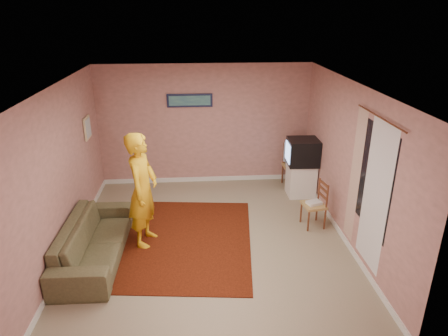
{
  "coord_description": "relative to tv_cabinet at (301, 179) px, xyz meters",
  "views": [
    {
      "loc": [
        -0.19,
        -5.78,
        3.64
      ],
      "look_at": [
        0.28,
        0.6,
        1.07
      ],
      "focal_mm": 32.0,
      "sensor_mm": 36.0,
      "label": 1
    }
  ],
  "objects": [
    {
      "name": "ground",
      "position": [
        -1.95,
        -1.64,
        -0.34
      ],
      "size": [
        5.0,
        5.0,
        0.0
      ],
      "primitive_type": "plane",
      "color": "gray",
      "rests_on": "ground"
    },
    {
      "name": "wall_back",
      "position": [
        -1.95,
        0.86,
        0.96
      ],
      "size": [
        4.5,
        0.02,
        2.6
      ],
      "primitive_type": "cube",
      "color": "tan",
      "rests_on": "ground"
    },
    {
      "name": "wall_front",
      "position": [
        -1.95,
        -4.14,
        0.96
      ],
      "size": [
        4.5,
        0.02,
        2.6
      ],
      "primitive_type": "cube",
      "color": "tan",
      "rests_on": "ground"
    },
    {
      "name": "wall_left",
      "position": [
        -4.2,
        -1.64,
        0.96
      ],
      "size": [
        0.02,
        5.0,
        2.6
      ],
      "primitive_type": "cube",
      "color": "tan",
      "rests_on": "ground"
    },
    {
      "name": "wall_right",
      "position": [
        0.3,
        -1.64,
        0.96
      ],
      "size": [
        0.02,
        5.0,
        2.6
      ],
      "primitive_type": "cube",
      "color": "tan",
      "rests_on": "ground"
    },
    {
      "name": "ceiling",
      "position": [
        -1.95,
        -1.64,
        2.26
      ],
      "size": [
        4.5,
        5.0,
        0.02
      ],
      "primitive_type": "cube",
      "color": "silver",
      "rests_on": "wall_back"
    },
    {
      "name": "baseboard_back",
      "position": [
        -1.95,
        0.85,
        -0.29
      ],
      "size": [
        4.5,
        0.02,
        0.1
      ],
      "primitive_type": "cube",
      "color": "white",
      "rests_on": "ground"
    },
    {
      "name": "baseboard_left",
      "position": [
        -4.19,
        -1.64,
        -0.29
      ],
      "size": [
        0.02,
        5.0,
        0.1
      ],
      "primitive_type": "cube",
      "color": "white",
      "rests_on": "ground"
    },
    {
      "name": "baseboard_right",
      "position": [
        0.29,
        -1.64,
        -0.29
      ],
      "size": [
        0.02,
        5.0,
        0.1
      ],
      "primitive_type": "cube",
      "color": "white",
      "rests_on": "ground"
    },
    {
      "name": "window",
      "position": [
        0.29,
        -2.54,
        1.11
      ],
      "size": [
        0.01,
        1.1,
        1.5
      ],
      "primitive_type": "cube",
      "color": "black",
      "rests_on": "wall_right"
    },
    {
      "name": "curtain_sheer",
      "position": [
        0.28,
        -2.69,
        0.91
      ],
      "size": [
        0.01,
        0.75,
        2.1
      ],
      "primitive_type": "cube",
      "color": "white",
      "rests_on": "wall_right"
    },
    {
      "name": "curtain_floral",
      "position": [
        0.26,
        -1.99,
        0.91
      ],
      "size": [
        0.01,
        0.35,
        2.1
      ],
      "primitive_type": "cube",
      "color": "beige",
      "rests_on": "wall_right"
    },
    {
      "name": "curtain_rod",
      "position": [
        0.25,
        -2.54,
        1.98
      ],
      "size": [
        0.02,
        1.4,
        0.02
      ],
      "primitive_type": "cylinder",
      "rotation": [
        1.57,
        0.0,
        0.0
      ],
      "color": "#5C2C1B",
      "rests_on": "wall_right"
    },
    {
      "name": "picture_back",
      "position": [
        -2.25,
        0.82,
        1.51
      ],
      "size": [
        0.95,
        0.04,
        0.28
      ],
      "color": "#141837",
      "rests_on": "wall_back"
    },
    {
      "name": "picture_left",
      "position": [
        -4.17,
        -0.04,
        1.21
      ],
      "size": [
        0.04,
        0.38,
        0.42
      ],
      "color": "beige",
      "rests_on": "wall_left"
    },
    {
      "name": "area_rug",
      "position": [
        -2.4,
        -1.62,
        -0.34
      ],
      "size": [
        2.52,
        3.02,
        0.01
      ],
      "primitive_type": "cube",
      "rotation": [
        0.0,
        0.0,
        -0.1
      ],
      "color": "black",
      "rests_on": "ground"
    },
    {
      "name": "tv_cabinet",
      "position": [
        0.0,
        0.0,
        0.0
      ],
      "size": [
        0.54,
        0.49,
        0.69
      ],
      "primitive_type": "cube",
      "color": "white",
      "rests_on": "ground"
    },
    {
      "name": "crt_tv",
      "position": [
        -0.01,
        0.0,
        0.61
      ],
      "size": [
        0.64,
        0.57,
        0.53
      ],
      "rotation": [
        0.0,
        0.0,
        -0.04
      ],
      "color": "black",
      "rests_on": "tv_cabinet"
    },
    {
      "name": "chair_a",
      "position": [
        -0.05,
        0.47,
        0.23
      ],
      "size": [
        0.44,
        0.42,
        0.51
      ],
      "rotation": [
        0.0,
        0.0,
        0.04
      ],
      "color": "tan",
      "rests_on": "ground"
    },
    {
      "name": "dvd_player",
      "position": [
        -0.05,
        0.47,
        0.17
      ],
      "size": [
        0.39,
        0.32,
        0.06
      ],
      "primitive_type": "cube",
      "rotation": [
        0.0,
        0.0,
        -0.25
      ],
      "color": "#BBBAC0",
      "rests_on": "chair_a"
    },
    {
      "name": "blue_throw",
      "position": [
        -0.05,
        0.56,
        0.41
      ],
      "size": [
        0.41,
        0.05,
        0.43
      ],
      "primitive_type": "cube",
      "color": "#84A4D8",
      "rests_on": "chair_a"
    },
    {
      "name": "chair_b",
      "position": [
        -0.1,
        -1.28,
        0.17
      ],
      "size": [
        0.42,
        0.43,
        0.46
      ],
      "rotation": [
        0.0,
        0.0,
        -1.42
      ],
      "color": "tan",
      "rests_on": "ground"
    },
    {
      "name": "game_console",
      "position": [
        -0.1,
        -1.28,
        0.11
      ],
      "size": [
        0.29,
        0.25,
        0.05
      ],
      "primitive_type": "cube",
      "rotation": [
        0.0,
        0.0,
        0.34
      ],
      "color": "silver",
      "rests_on": "chair_b"
    },
    {
      "name": "sofa",
      "position": [
        -3.75,
        -2.02,
        -0.03
      ],
      "size": [
        0.87,
        2.16,
        0.63
      ],
      "primitive_type": "imported",
      "rotation": [
        0.0,
        0.0,
        1.56
      ],
      "color": "brown",
      "rests_on": "ground"
    },
    {
      "name": "person",
      "position": [
        -3.01,
        -1.6,
        0.61
      ],
      "size": [
        0.59,
        0.77,
        1.9
      ],
      "primitive_type": "imported",
      "rotation": [
        0.0,
        0.0,
        1.35
      ],
      "color": "gold",
      "rests_on": "ground"
    }
  ]
}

